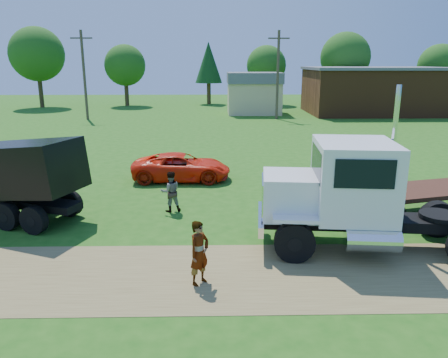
{
  "coord_description": "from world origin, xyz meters",
  "views": [
    {
      "loc": [
        -0.56,
        -11.42,
        5.98
      ],
      "look_at": [
        -0.22,
        4.72,
        1.6
      ],
      "focal_mm": 35.0,
      "sensor_mm": 36.0,
      "label": 1
    }
  ],
  "objects_px": {
    "orange_pickup": "(181,167)",
    "spectator_a": "(199,253)",
    "flatbed_trailer": "(429,193)",
    "white_semi_tractor": "(355,196)"
  },
  "relations": [
    {
      "from": "white_semi_tractor",
      "to": "flatbed_trailer",
      "type": "height_order",
      "value": "white_semi_tractor"
    },
    {
      "from": "orange_pickup",
      "to": "spectator_a",
      "type": "height_order",
      "value": "spectator_a"
    },
    {
      "from": "orange_pickup",
      "to": "spectator_a",
      "type": "xyz_separation_m",
      "value": [
        1.3,
        -10.95,
        0.22
      ]
    },
    {
      "from": "flatbed_trailer",
      "to": "orange_pickup",
      "type": "bearing_deg",
      "value": 139.1
    },
    {
      "from": "flatbed_trailer",
      "to": "spectator_a",
      "type": "distance_m",
      "value": 10.69
    },
    {
      "from": "white_semi_tractor",
      "to": "spectator_a",
      "type": "height_order",
      "value": "white_semi_tractor"
    },
    {
      "from": "white_semi_tractor",
      "to": "orange_pickup",
      "type": "xyz_separation_m",
      "value": [
        -6.25,
        8.62,
        -1.1
      ]
    },
    {
      "from": "white_semi_tractor",
      "to": "orange_pickup",
      "type": "relative_size",
      "value": 1.77
    },
    {
      "from": "white_semi_tractor",
      "to": "flatbed_trailer",
      "type": "bearing_deg",
      "value": 44.98
    },
    {
      "from": "orange_pickup",
      "to": "flatbed_trailer",
      "type": "relative_size",
      "value": 0.65
    }
  ]
}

